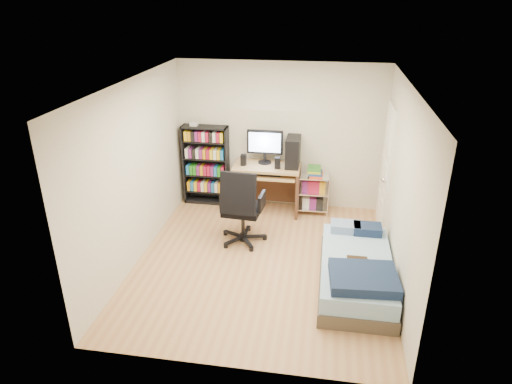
% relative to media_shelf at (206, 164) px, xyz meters
% --- Properties ---
extents(room, '(3.58, 4.08, 2.58)m').
position_rel_media_shelf_xyz_m(room, '(1.28, -1.84, 0.52)').
color(room, tan).
rests_on(room, ground).
extents(media_shelf, '(0.79, 0.26, 1.47)m').
position_rel_media_shelf_xyz_m(media_shelf, '(0.00, 0.00, 0.00)').
color(media_shelf, black).
rests_on(media_shelf, room).
extents(computer_desk, '(1.12, 0.65, 1.41)m').
position_rel_media_shelf_xyz_m(computer_desk, '(1.22, -0.12, 0.03)').
color(computer_desk, tan).
rests_on(computer_desk, room).
extents(office_chair, '(0.77, 0.77, 1.20)m').
position_rel_media_shelf_xyz_m(office_chair, '(0.89, -1.33, -0.34)').
color(office_chair, black).
rests_on(office_chair, room).
extents(wire_cart, '(0.53, 0.38, 0.84)m').
position_rel_media_shelf_xyz_m(wire_cart, '(1.90, -0.13, -0.18)').
color(wire_cart, silver).
rests_on(wire_cart, room).
extents(bed, '(0.92, 1.83, 0.52)m').
position_rel_media_shelf_xyz_m(bed, '(2.55, -2.21, -0.50)').
color(bed, '#4F453A').
rests_on(bed, room).
extents(door, '(0.12, 0.80, 2.00)m').
position_rel_media_shelf_xyz_m(door, '(3.00, -0.49, 0.27)').
color(door, white).
rests_on(door, room).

